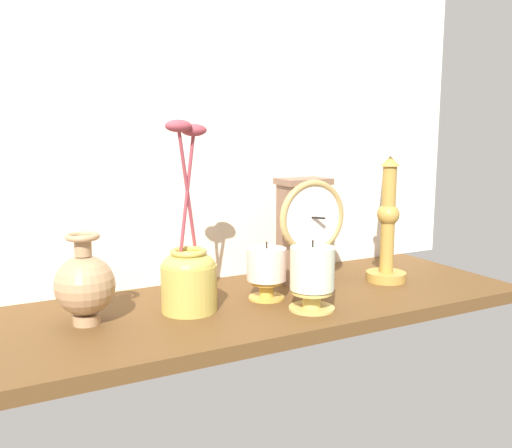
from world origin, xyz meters
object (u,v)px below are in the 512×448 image
object	(u,v)px
mantel_clock	(305,227)
brass_vase_bulbous	(85,284)
pillar_candle_front	(312,275)
pillar_candle_near_clock	(266,269)
brass_vase_jar	(189,272)
candlestick_tall_left	(388,216)

from	to	relation	value
mantel_clock	brass_vase_bulbous	size ratio (longest dim) A/B	1.44
pillar_candle_front	brass_vase_bulbous	bearing A→B (deg)	163.66
mantel_clock	pillar_candle_near_clock	xyz separation A→B (cm)	(-12.04, -5.93, -5.90)
brass_vase_bulbous	pillar_candle_front	size ratio (longest dim) A/B	1.21
pillar_candle_front	brass_vase_jar	bearing A→B (deg)	154.46
mantel_clock	pillar_candle_front	size ratio (longest dim) A/B	1.74
mantel_clock	brass_vase_jar	bearing A→B (deg)	-167.38
pillar_candle_front	candlestick_tall_left	bearing A→B (deg)	19.82
brass_vase_jar	pillar_candle_front	world-z (taller)	brass_vase_jar
candlestick_tall_left	brass_vase_bulbous	size ratio (longest dim) A/B	2.79
brass_vase_bulbous	pillar_candle_near_clock	distance (cm)	31.96
mantel_clock	brass_vase_jar	xyz separation A→B (cm)	(-27.07, -6.06, -4.62)
brass_vase_jar	pillar_candle_near_clock	xyz separation A→B (cm)	(15.03, 0.13, -1.28)
pillar_candle_front	pillar_candle_near_clock	xyz separation A→B (cm)	(-3.86, 9.16, -0.58)
candlestick_tall_left	pillar_candle_near_clock	xyz separation A→B (cm)	(-27.60, 0.60, -7.98)
pillar_candle_near_clock	brass_vase_bulbous	bearing A→B (deg)	177.62
brass_vase_jar	pillar_candle_near_clock	bearing A→B (deg)	0.50
brass_vase_bulbous	pillar_candle_front	world-z (taller)	brass_vase_bulbous
brass_vase_bulbous	brass_vase_jar	xyz separation A→B (cm)	(16.89, -1.46, 0.20)
candlestick_tall_left	brass_vase_jar	size ratio (longest dim) A/B	1.27
pillar_candle_front	pillar_candle_near_clock	size ratio (longest dim) A/B	1.14
mantel_clock	pillar_candle_near_clock	distance (cm)	14.66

